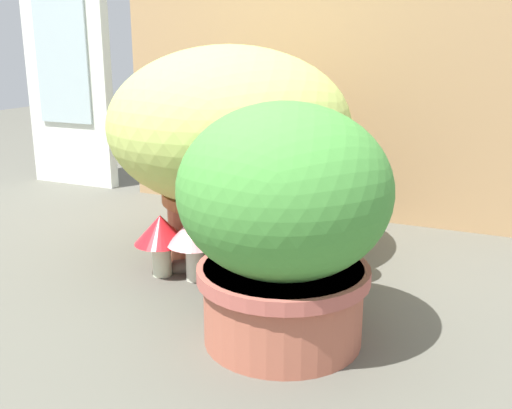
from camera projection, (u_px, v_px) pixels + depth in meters
The scene contains 8 objects.
ground_plane at pixel (220, 282), 1.27m from camera, with size 6.00×6.00×0.00m, color #58574C.
cardboard_backdrop at pixel (321, 50), 1.66m from camera, with size 1.25×0.03×0.95m, color tan.
window_panel_white at pixel (65, 44), 2.03m from camera, with size 0.34×0.05×0.97m.
grass_planter at pixel (230, 138), 1.37m from camera, with size 0.55×0.55×0.49m.
leafy_planter at pixel (284, 219), 0.98m from camera, with size 0.35×0.35×0.41m.
cat at pixel (271, 229), 1.23m from camera, with size 0.39×0.23×0.32m.
mushroom_ornament_red at pixel (161, 233), 1.29m from camera, with size 0.12×0.12×0.14m.
mushroom_ornament_pink at pixel (194, 234), 1.26m from camera, with size 0.12×0.12×0.14m.
Camera 1 is at (0.56, -1.05, 0.50)m, focal length 41.79 mm.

